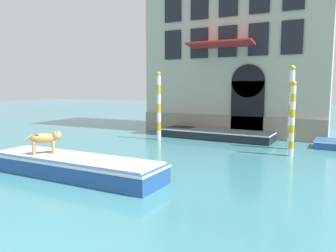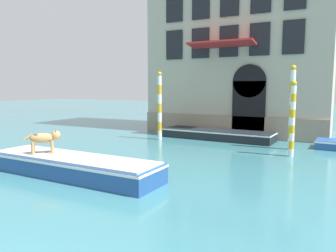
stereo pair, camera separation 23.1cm
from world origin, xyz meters
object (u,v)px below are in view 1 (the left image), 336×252
(mooring_pole_2, at_px, (291,107))
(dog_on_deck, at_px, (46,139))
(mooring_pole_0, at_px, (159,106))
(mooring_pole_1, at_px, (292,118))
(boat_moored_near_palazzo, at_px, (216,134))
(boat_foreground, at_px, (74,166))

(mooring_pole_2, bearing_deg, dog_on_deck, -129.75)
(dog_on_deck, relative_size, mooring_pole_0, 0.25)
(dog_on_deck, relative_size, mooring_pole_1, 0.29)
(boat_moored_near_palazzo, bearing_deg, mooring_pole_2, -15.25)
(dog_on_deck, bearing_deg, boat_foreground, -43.99)
(boat_foreground, height_order, mooring_pole_2, mooring_pole_2)
(boat_moored_near_palazzo, xyz_separation_m, mooring_pole_2, (4.29, -1.38, 1.81))
(mooring_pole_0, bearing_deg, mooring_pole_2, 3.12)
(dog_on_deck, xyz_separation_m, mooring_pole_2, (7.29, 8.77, 0.85))
(dog_on_deck, xyz_separation_m, mooring_pole_1, (7.56, 7.06, 0.46))
(boat_foreground, height_order, dog_on_deck, dog_on_deck)
(boat_foreground, xyz_separation_m, mooring_pole_1, (6.33, 7.00, 1.33))
(boat_moored_near_palazzo, height_order, mooring_pole_0, mooring_pole_0)
(boat_foreground, relative_size, mooring_pole_2, 1.64)
(mooring_pole_0, bearing_deg, boat_moored_near_palazzo, 31.11)
(mooring_pole_1, bearing_deg, mooring_pole_2, 98.85)
(mooring_pole_0, bearing_deg, boat_foreground, -82.04)
(mooring_pole_1, bearing_deg, boat_foreground, -132.14)
(boat_moored_near_palazzo, relative_size, mooring_pole_2, 1.61)
(mooring_pole_0, relative_size, mooring_pole_2, 0.96)
(boat_moored_near_palazzo, relative_size, mooring_pole_1, 1.97)
(boat_moored_near_palazzo, bearing_deg, mooring_pole_0, -146.37)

